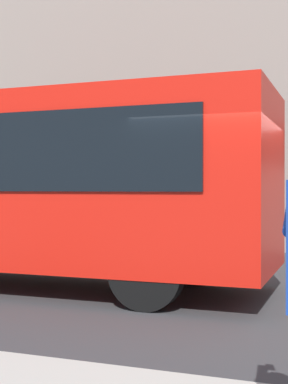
{
  "coord_description": "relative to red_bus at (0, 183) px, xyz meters",
  "views": [
    {
      "loc": [
        -1.42,
        7.62,
        1.59
      ],
      "look_at": [
        1.53,
        -0.28,
        1.54
      ],
      "focal_mm": 51.7,
      "sensor_mm": 36.0,
      "label": 1
    }
  ],
  "objects": [
    {
      "name": "ground_plane",
      "position": [
        -4.09,
        0.21,
        -1.68
      ],
      "size": [
        60.0,
        60.0,
        0.0
      ],
      "primitive_type": "plane",
      "color": "#38383A"
    },
    {
      "name": "red_bus",
      "position": [
        0.0,
        0.0,
        0.0
      ],
      "size": [
        9.05,
        2.54,
        3.08
      ],
      "color": "red",
      "rests_on": "ground_plane"
    }
  ]
}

